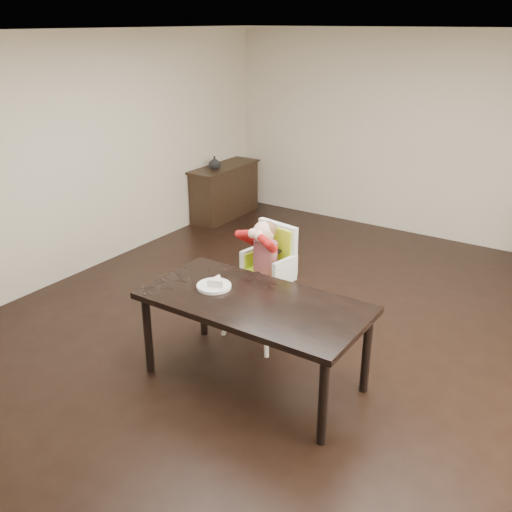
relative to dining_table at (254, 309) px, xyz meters
The scene contains 7 objects.
ground 0.97m from the dining_table, 86.68° to the left, with size 7.00×7.00×0.00m, color black.
room_walls 1.38m from the dining_table, 86.68° to the left, with size 6.02×7.02×2.71m.
dining_table is the anchor object (origin of this frame).
high_chair 0.79m from the dining_table, 114.88° to the left, with size 0.55×0.55×1.14m.
plate 0.40m from the dining_table, behind, with size 0.31×0.31×0.08m.
sideboard 4.30m from the dining_table, 129.61° to the left, with size 0.44×1.26×0.79m.
vase 4.13m from the dining_table, 131.62° to the left, with size 0.18×0.18×0.18m, color #99999E.
Camera 1 is at (2.18, -4.03, 2.79)m, focal length 40.00 mm.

